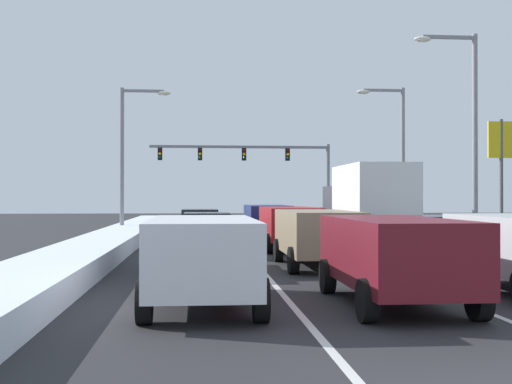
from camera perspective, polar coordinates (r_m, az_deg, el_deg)
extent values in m
plane|color=#28282B|center=(24.35, 3.33, -5.32)|extent=(120.00, 120.00, 0.00)
cube|color=silver|center=(29.09, 5.37, -4.51)|extent=(0.14, 49.95, 0.01)
cube|color=silver|center=(28.68, -1.35, -4.57)|extent=(0.14, 49.95, 0.01)
cube|color=silver|center=(30.47, 15.24, -3.75)|extent=(1.66, 49.95, 0.60)
cube|color=silver|center=(28.82, -11.95, -3.97)|extent=(2.12, 49.95, 0.59)
cylinder|color=black|center=(16.65, 16.71, -6.31)|extent=(0.25, 0.74, 0.74)
cube|color=slate|center=(20.89, 14.88, -4.39)|extent=(1.82, 4.50, 0.70)
cube|color=black|center=(20.71, 15.01, -2.75)|extent=(1.64, 2.20, 0.55)
cube|color=red|center=(18.58, 15.17, -4.52)|extent=(0.24, 0.08, 0.14)
cube|color=red|center=(19.10, 19.08, -4.40)|extent=(0.24, 0.08, 0.14)
cylinder|color=black|center=(22.10, 11.33, -4.96)|extent=(0.22, 0.66, 0.66)
cylinder|color=black|center=(22.66, 15.67, -4.84)|extent=(0.22, 0.66, 0.66)
cylinder|color=black|center=(19.16, 13.94, -5.66)|extent=(0.22, 0.66, 0.66)
cylinder|color=black|center=(19.80, 18.84, -5.48)|extent=(0.22, 0.66, 0.66)
cube|color=#38383D|center=(30.43, 8.30, -1.40)|extent=(2.35, 2.20, 2.00)
cube|color=silver|center=(26.94, 10.06, -0.46)|extent=(2.35, 5.00, 2.60)
cylinder|color=black|center=(30.53, 6.12, -3.46)|extent=(0.28, 0.92, 0.92)
cylinder|color=black|center=(31.04, 10.20, -3.41)|extent=(0.28, 0.92, 0.92)
cylinder|color=black|center=(25.26, 8.47, -4.10)|extent=(0.28, 0.92, 0.92)
cylinder|color=black|center=(25.87, 13.34, -4.00)|extent=(0.28, 0.92, 0.92)
cube|color=#1E5633|center=(36.04, 5.89, -2.72)|extent=(1.82, 4.50, 0.70)
cube|color=black|center=(35.87, 5.93, -1.77)|extent=(1.64, 2.20, 0.55)
cube|color=red|center=(33.74, 5.43, -2.68)|extent=(0.24, 0.08, 0.14)
cube|color=red|center=(34.02, 7.73, -2.66)|extent=(0.24, 0.08, 0.14)
cylinder|color=black|center=(37.42, 4.10, -3.10)|extent=(0.22, 0.66, 0.66)
cylinder|color=black|center=(37.74, 6.77, -3.07)|extent=(0.22, 0.66, 0.66)
cylinder|color=black|center=(34.37, 4.91, -3.34)|extent=(0.22, 0.66, 0.66)
cylinder|color=black|center=(34.72, 7.81, -3.31)|extent=(0.22, 0.66, 0.66)
cube|color=maroon|center=(13.05, 11.74, -4.98)|extent=(1.95, 4.90, 1.25)
cube|color=black|center=(10.75, 15.43, -4.48)|extent=(1.56, 0.06, 0.55)
cube|color=red|center=(10.55, 11.41, -6.61)|extent=(0.20, 0.08, 0.28)
cube|color=red|center=(11.08, 19.22, -6.30)|extent=(0.20, 0.08, 0.28)
cylinder|color=black|center=(14.53, 6.16, -7.19)|extent=(0.25, 0.74, 0.74)
cylinder|color=black|center=(15.01, 13.38, -6.96)|extent=(0.25, 0.74, 0.74)
cylinder|color=black|center=(11.24, 9.53, -9.18)|extent=(0.25, 0.74, 0.74)
cylinder|color=black|center=(11.86, 18.61, -8.71)|extent=(0.25, 0.74, 0.74)
cube|color=#937F60|center=(19.77, 5.27, -3.43)|extent=(1.95, 4.90, 1.25)
cube|color=black|center=(17.39, 6.67, -2.93)|extent=(1.56, 0.06, 0.55)
cube|color=red|center=(17.28, 4.12, -4.20)|extent=(0.20, 0.08, 0.28)
cube|color=red|center=(17.59, 9.16, -4.12)|extent=(0.20, 0.08, 0.28)
cylinder|color=black|center=(21.35, 1.92, -5.02)|extent=(0.25, 0.74, 0.74)
cylinder|color=black|center=(21.66, 6.96, -4.95)|extent=(0.25, 0.74, 0.74)
cylinder|color=black|center=(17.99, 3.22, -5.88)|extent=(0.25, 0.74, 0.74)
cylinder|color=black|center=(18.36, 9.16, -5.77)|extent=(0.25, 0.74, 0.74)
cube|color=maroon|center=(26.10, 2.88, -2.70)|extent=(1.95, 4.90, 1.25)
cube|color=black|center=(23.71, 3.67, -2.26)|extent=(1.56, 0.06, 0.55)
cube|color=red|center=(23.63, 1.80, -3.18)|extent=(0.20, 0.08, 0.28)
cube|color=red|center=(23.86, 5.52, -3.15)|extent=(0.20, 0.08, 0.28)
cylinder|color=black|center=(27.71, 0.44, -3.96)|extent=(0.25, 0.74, 0.74)
cylinder|color=black|center=(27.96, 4.35, -3.93)|extent=(0.25, 0.74, 0.74)
cylinder|color=black|center=(24.34, 1.19, -4.45)|extent=(0.25, 0.74, 0.74)
cylinder|color=black|center=(24.62, 5.63, -4.41)|extent=(0.25, 0.74, 0.74)
cube|color=navy|center=(32.07, 0.97, -2.27)|extent=(1.95, 4.90, 1.25)
cube|color=black|center=(29.67, 1.45, -1.89)|extent=(1.56, 0.06, 0.55)
cube|color=red|center=(29.61, -0.06, -2.62)|extent=(0.20, 0.08, 0.28)
cube|color=red|center=(29.78, 2.94, -2.61)|extent=(0.20, 0.08, 0.28)
cylinder|color=black|center=(33.71, -0.95, -3.33)|extent=(0.25, 0.74, 0.74)
cylinder|color=black|center=(33.89, 2.28, -3.31)|extent=(0.25, 0.74, 0.74)
cylinder|color=black|center=(30.32, -0.50, -3.66)|extent=(0.25, 0.74, 0.74)
cylinder|color=black|center=(30.53, 3.08, -3.63)|extent=(0.25, 0.74, 0.74)
cube|color=silver|center=(12.68, -4.61, -5.12)|extent=(1.95, 4.90, 1.25)
cube|color=black|center=(10.25, -4.53, -4.69)|extent=(1.56, 0.06, 0.55)
cube|color=red|center=(10.32, -8.90, -6.75)|extent=(0.20, 0.08, 0.28)
cube|color=red|center=(10.33, -0.18, -6.75)|extent=(0.20, 0.08, 0.28)
cylinder|color=black|center=(14.46, -8.46, -7.22)|extent=(0.25, 0.74, 0.74)
cylinder|color=black|center=(14.47, -0.83, -7.22)|extent=(0.25, 0.74, 0.74)
cylinder|color=black|center=(11.10, -9.56, -9.29)|extent=(0.25, 0.74, 0.74)
cylinder|color=black|center=(11.12, 0.43, -9.29)|extent=(0.25, 0.74, 0.74)
cube|color=black|center=(18.58, -5.39, -4.90)|extent=(1.82, 4.50, 0.70)
cube|color=black|center=(18.40, -5.40, -3.06)|extent=(1.64, 2.20, 0.55)
cube|color=red|center=(16.40, -7.88, -5.08)|extent=(0.24, 0.08, 0.14)
cube|color=red|center=(16.39, -3.03, -5.08)|extent=(0.24, 0.08, 0.14)
cylinder|color=black|center=(20.18, -7.90, -5.40)|extent=(0.22, 0.66, 0.66)
cylinder|color=black|center=(20.17, -2.82, -5.41)|extent=(0.22, 0.66, 0.66)
cylinder|color=black|center=(17.10, -8.44, -6.30)|extent=(0.22, 0.66, 0.66)
cylinder|color=black|center=(17.08, -2.43, -6.31)|extent=(0.22, 0.66, 0.66)
cube|color=#B7BABF|center=(24.20, -4.25, -3.86)|extent=(1.82, 4.50, 0.70)
cube|color=black|center=(24.02, -4.25, -2.44)|extent=(1.64, 2.20, 0.55)
cube|color=red|center=(22.00, -5.99, -3.89)|extent=(0.24, 0.08, 0.14)
cube|color=red|center=(22.02, -2.38, -3.89)|extent=(0.24, 0.08, 0.14)
cylinder|color=black|center=(25.77, -6.28, -4.32)|extent=(0.22, 0.66, 0.66)
cylinder|color=black|center=(25.79, -2.31, -4.31)|extent=(0.22, 0.66, 0.66)
cylinder|color=black|center=(22.68, -6.47, -4.85)|extent=(0.22, 0.66, 0.66)
cylinder|color=black|center=(22.70, -1.95, -4.85)|extent=(0.22, 0.66, 0.66)
cube|color=slate|center=(30.90, -4.85, -3.11)|extent=(1.82, 4.50, 0.70)
cube|color=black|center=(30.73, -4.85, -2.00)|extent=(1.64, 2.20, 0.55)
cube|color=red|center=(28.70, -6.22, -3.08)|extent=(0.24, 0.08, 0.14)
cube|color=red|center=(28.71, -3.46, -3.08)|extent=(0.24, 0.08, 0.14)
cylinder|color=black|center=(32.47, -6.43, -3.51)|extent=(0.22, 0.66, 0.66)
cylinder|color=black|center=(32.48, -3.28, -3.51)|extent=(0.22, 0.66, 0.66)
cylinder|color=black|center=(29.38, -6.58, -3.83)|extent=(0.22, 0.66, 0.66)
cylinder|color=black|center=(29.38, -3.10, -3.84)|extent=(0.22, 0.66, 0.66)
cylinder|color=slate|center=(52.25, 6.20, 0.70)|extent=(0.28, 0.28, 6.20)
cube|color=slate|center=(51.50, -1.40, 3.89)|extent=(13.86, 0.20, 0.20)
cube|color=black|center=(51.82, 2.72, 3.23)|extent=(0.34, 0.34, 0.95)
sphere|color=#4C0A0A|center=(51.65, 2.75, 3.56)|extent=(0.22, 0.22, 0.22)
sphere|color=#F2AD14|center=(51.63, 2.75, 3.24)|extent=(0.22, 0.22, 0.22)
sphere|color=#0C3819|center=(51.62, 2.75, 2.93)|extent=(0.22, 0.22, 0.22)
cube|color=black|center=(51.48, -1.04, 3.25)|extent=(0.34, 0.34, 0.95)
sphere|color=#4C0A0A|center=(51.31, -1.02, 3.58)|extent=(0.22, 0.22, 0.22)
sphere|color=#F2AD14|center=(51.29, -1.02, 3.27)|extent=(0.22, 0.22, 0.22)
sphere|color=#0C3819|center=(51.27, -1.02, 2.95)|extent=(0.22, 0.22, 0.22)
cube|color=black|center=(51.36, -4.83, 3.26)|extent=(0.34, 0.34, 0.95)
sphere|color=#4C0A0A|center=(51.19, -4.83, 3.59)|extent=(0.22, 0.22, 0.22)
sphere|color=#F2AD14|center=(51.17, -4.83, 3.28)|extent=(0.22, 0.22, 0.22)
sphere|color=#0C3819|center=(51.15, -4.83, 2.96)|extent=(0.22, 0.22, 0.22)
cube|color=black|center=(51.45, -8.24, 3.26)|extent=(0.34, 0.34, 0.95)
sphere|color=#4C0A0A|center=(51.28, -8.26, 3.59)|extent=(0.22, 0.22, 0.22)
sphere|color=#F2AD14|center=(51.26, -8.26, 3.27)|extent=(0.22, 0.22, 0.22)
sphere|color=#0C3819|center=(51.24, -8.26, 2.95)|extent=(0.22, 0.22, 0.22)
cylinder|color=gray|center=(28.69, 18.29, 4.20)|extent=(0.22, 0.22, 8.76)
cube|color=gray|center=(28.93, 16.22, 12.64)|extent=(2.20, 0.14, 0.14)
ellipsoid|color=#EAE5C6|center=(28.54, 14.10, 12.61)|extent=(0.70, 0.36, 0.24)
cylinder|color=gray|center=(37.11, 12.50, 2.59)|extent=(0.22, 0.22, 8.04)
cube|color=gray|center=(37.20, 10.86, 8.57)|extent=(2.20, 0.14, 0.14)
ellipsoid|color=#EAE5C6|center=(36.91, 9.20, 8.49)|extent=(0.70, 0.36, 0.24)
cylinder|color=gray|center=(35.71, -11.44, 2.54)|extent=(0.22, 0.22, 7.84)
cube|color=gray|center=(35.99, -9.67, 8.55)|extent=(2.20, 0.14, 0.14)
ellipsoid|color=#EAE5C6|center=(35.90, -7.90, 8.41)|extent=(0.70, 0.36, 0.24)
cylinder|color=#59595B|center=(31.09, 20.31, 0.84)|extent=(0.16, 0.16, 5.50)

